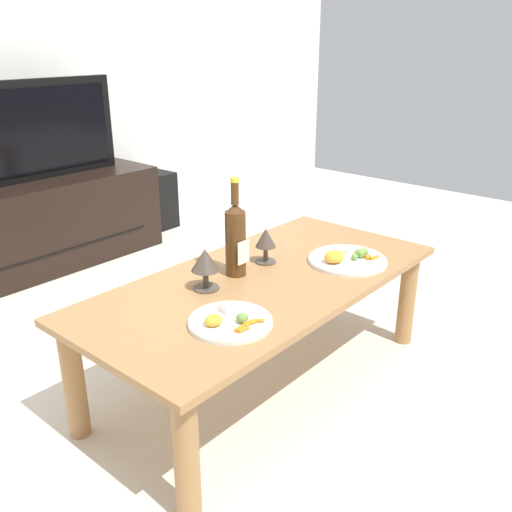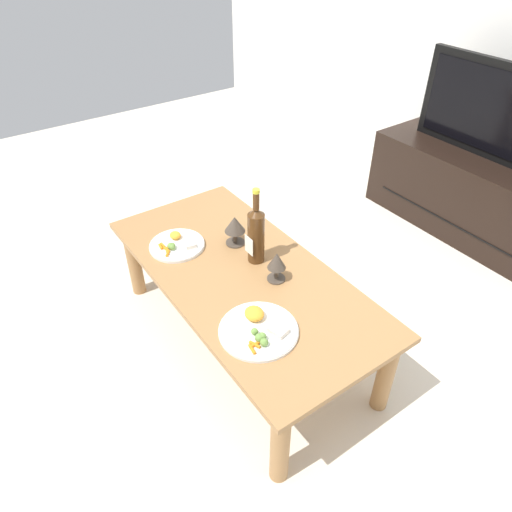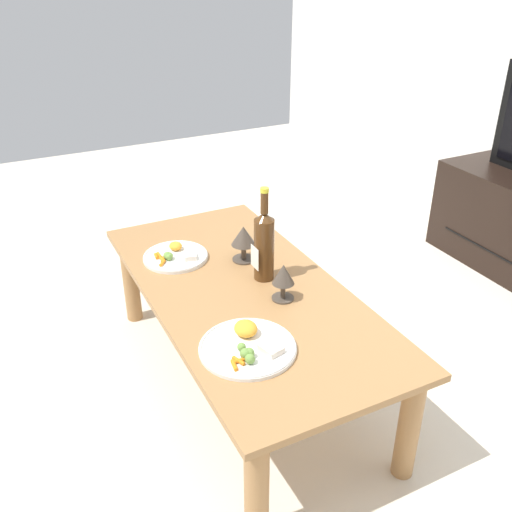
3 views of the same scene
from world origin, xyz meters
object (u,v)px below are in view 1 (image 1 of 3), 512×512
object	(u,v)px
goblet_left	(205,262)
dinner_plate_right	(347,259)
tv_stand	(37,224)
goblet_right	(266,240)
tv_screen	(23,132)
floor_speaker	(158,200)
dining_table	(263,295)
wine_bottle	(236,237)
dinner_plate_left	(230,321)

from	to	relation	value
goblet_left	dinner_plate_right	world-z (taller)	goblet_left
tv_stand	goblet_right	xyz separation A→B (m)	(0.06, -1.63, 0.27)
goblet_right	tv_screen	bearing A→B (deg)	92.23
dinner_plate_right	floor_speaker	bearing A→B (deg)	71.52
goblet_right	dinner_plate_right	bearing A→B (deg)	-49.04
dining_table	wine_bottle	bearing A→B (deg)	110.72
tv_screen	goblet_right	size ratio (longest dim) A/B	8.02
floor_speaker	dinner_plate_right	xyz separation A→B (m)	(-0.63, -1.88, 0.25)
dining_table	dinner_plate_left	world-z (taller)	dinner_plate_left
goblet_right	dinner_plate_left	xyz separation A→B (m)	(-0.45, -0.24, -0.08)
dining_table	tv_stand	size ratio (longest dim) A/B	1.00
wine_bottle	tv_screen	bearing A→B (deg)	86.64
goblet_left	dinner_plate_right	bearing A→B (deg)	-24.20
dining_table	tv_stand	distance (m)	1.72
tv_stand	goblet_right	bearing A→B (deg)	-87.77
floor_speaker	goblet_right	bearing A→B (deg)	-119.01
goblet_right	dinner_plate_right	size ratio (longest dim) A/B	0.45
tv_stand	goblet_right	size ratio (longest dim) A/B	10.12
dining_table	tv_stand	world-z (taller)	tv_stand
tv_screen	dinner_plate_left	world-z (taller)	tv_screen
floor_speaker	goblet_left	distance (m)	2.04
wine_bottle	goblet_left	world-z (taller)	wine_bottle
dinner_plate_right	tv_stand	bearing A→B (deg)	98.13
tv_screen	goblet_right	bearing A→B (deg)	-87.77
tv_stand	goblet_left	size ratio (longest dim) A/B	9.54
dining_table	tv_screen	distance (m)	1.76
floor_speaker	goblet_left	bearing A→B (deg)	-127.10
floor_speaker	goblet_right	xyz separation A→B (m)	(-0.83, -1.65, 0.33)
tv_stand	floor_speaker	size ratio (longest dim) A/B	3.62
floor_speaker	goblet_left	world-z (taller)	goblet_left
goblet_left	floor_speaker	bearing A→B (deg)	55.15
dining_table	dinner_plate_right	bearing A→B (deg)	-23.67
tv_screen	floor_speaker	size ratio (longest dim) A/B	2.87
wine_bottle	tv_stand	bearing A→B (deg)	86.65
tv_stand	dining_table	bearing A→B (deg)	-91.92
dining_table	goblet_right	world-z (taller)	goblet_right
tv_stand	goblet_left	distance (m)	1.67
goblet_right	tv_stand	bearing A→B (deg)	92.23
tv_screen	goblet_right	distance (m)	1.64
dining_table	tv_stand	bearing A→B (deg)	88.08
dinner_plate_left	floor_speaker	bearing A→B (deg)	55.84
dining_table	dinner_plate_left	xyz separation A→B (m)	(-0.33, -0.14, 0.08)
tv_stand	goblet_left	xyz separation A→B (m)	(-0.25, -1.63, 0.28)
goblet_left	goblet_right	xyz separation A→B (m)	(0.32, 0.00, -0.01)
goblet_right	goblet_left	bearing A→B (deg)	180.00
tv_screen	wine_bottle	bearing A→B (deg)	-93.36
floor_speaker	wine_bottle	bearing A→B (deg)	-123.33
floor_speaker	dinner_plate_left	distance (m)	2.29
floor_speaker	goblet_right	world-z (taller)	goblet_right
tv_stand	dinner_plate_right	size ratio (longest dim) A/B	4.60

